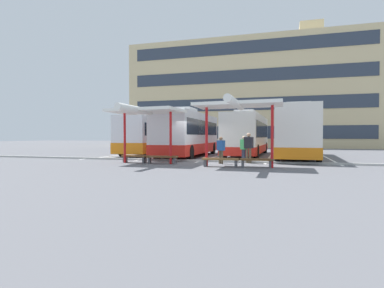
% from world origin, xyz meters
% --- Properties ---
extents(ground_plane, '(160.00, 160.00, 0.00)m').
position_xyz_m(ground_plane, '(0.00, 0.00, 0.00)').
color(ground_plane, slate).
extents(terminal_building, '(34.64, 13.33, 18.01)m').
position_xyz_m(terminal_building, '(0.04, 30.77, 7.64)').
color(terminal_building, '#D1BC8C').
rests_on(terminal_building, ground).
extents(coach_bus_0, '(2.94, 10.33, 3.47)m').
position_xyz_m(coach_bus_0, '(-5.98, 6.81, 1.59)').
color(coach_bus_0, silver).
rests_on(coach_bus_0, ground).
extents(coach_bus_1, '(2.83, 11.05, 3.67)m').
position_xyz_m(coach_bus_1, '(-2.14, 5.18, 1.71)').
color(coach_bus_1, silver).
rests_on(coach_bus_1, ground).
extents(coach_bus_2, '(2.66, 11.23, 3.56)m').
position_xyz_m(coach_bus_2, '(2.18, 7.46, 1.67)').
color(coach_bus_2, silver).
rests_on(coach_bus_2, ground).
extents(coach_bus_3, '(3.09, 11.89, 3.83)m').
position_xyz_m(coach_bus_3, '(6.05, 5.61, 1.80)').
color(coach_bus_3, silver).
rests_on(coach_bus_3, ground).
extents(lane_stripe_0, '(0.16, 14.00, 0.01)m').
position_xyz_m(lane_stripe_0, '(-8.07, 6.49, 0.00)').
color(lane_stripe_0, white).
rests_on(lane_stripe_0, ground).
extents(lane_stripe_1, '(0.16, 14.00, 0.01)m').
position_xyz_m(lane_stripe_1, '(-4.03, 6.49, 0.00)').
color(lane_stripe_1, white).
rests_on(lane_stripe_1, ground).
extents(lane_stripe_2, '(0.16, 14.00, 0.01)m').
position_xyz_m(lane_stripe_2, '(0.00, 6.49, 0.00)').
color(lane_stripe_2, white).
rests_on(lane_stripe_2, ground).
extents(lane_stripe_3, '(0.16, 14.00, 0.01)m').
position_xyz_m(lane_stripe_3, '(4.03, 6.49, 0.00)').
color(lane_stripe_3, white).
rests_on(lane_stripe_3, ground).
extents(lane_stripe_4, '(0.16, 14.00, 0.01)m').
position_xyz_m(lane_stripe_4, '(8.07, 6.49, 0.00)').
color(lane_stripe_4, white).
rests_on(lane_stripe_4, ground).
extents(waiting_shelter_0, '(3.89, 4.94, 3.18)m').
position_xyz_m(waiting_shelter_0, '(-2.52, -2.12, 2.95)').
color(waiting_shelter_0, red).
rests_on(waiting_shelter_0, ground).
extents(bench_0, '(1.65, 0.56, 0.45)m').
position_xyz_m(bench_0, '(-3.42, -1.65, 0.33)').
color(bench_0, brown).
rests_on(bench_0, ground).
extents(bench_1, '(1.84, 0.64, 0.45)m').
position_xyz_m(bench_1, '(-1.62, -1.78, 0.34)').
color(bench_1, brown).
rests_on(bench_1, ground).
extents(waiting_shelter_1, '(4.33, 4.50, 3.32)m').
position_xyz_m(waiting_shelter_1, '(2.85, -2.79, 3.08)').
color(waiting_shelter_1, red).
rests_on(waiting_shelter_1, ground).
extents(bench_2, '(1.91, 0.51, 0.45)m').
position_xyz_m(bench_2, '(1.95, -2.64, 0.34)').
color(bench_2, brown).
rests_on(bench_2, ground).
extents(bench_3, '(1.68, 0.55, 0.45)m').
position_xyz_m(bench_3, '(3.75, -2.48, 0.33)').
color(bench_3, brown).
rests_on(bench_3, ground).
extents(platform_kerb, '(44.00, 0.24, 0.12)m').
position_xyz_m(platform_kerb, '(0.00, 0.18, 0.06)').
color(platform_kerb, '#ADADA8').
rests_on(platform_kerb, ground).
extents(waiting_passenger_0, '(0.50, 0.41, 1.54)m').
position_xyz_m(waiting_passenger_0, '(1.61, -0.87, 0.87)').
color(waiting_passenger_0, brown).
rests_on(waiting_passenger_0, ground).
extents(waiting_passenger_1, '(0.47, 0.49, 1.59)m').
position_xyz_m(waiting_passenger_1, '(2.77, 0.26, 0.91)').
color(waiting_passenger_1, '#33384C').
rests_on(waiting_passenger_1, ground).
extents(waiting_passenger_2, '(0.55, 0.35, 1.76)m').
position_xyz_m(waiting_passenger_2, '(3.09, -0.02, 1.03)').
color(waiting_passenger_2, brown).
rests_on(waiting_passenger_2, ground).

